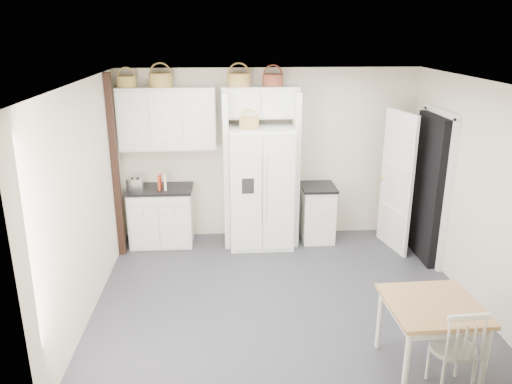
{
  "coord_description": "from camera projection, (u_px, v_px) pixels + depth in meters",
  "views": [
    {
      "loc": [
        -0.67,
        -5.43,
        3.15
      ],
      "look_at": [
        -0.3,
        0.4,
        1.22
      ],
      "focal_mm": 35.0,
      "sensor_mm": 36.0,
      "label": 1
    }
  ],
  "objects": [
    {
      "name": "floor",
      "position": [
        282.0,
        295.0,
        6.17
      ],
      "size": [
        4.5,
        4.5,
        0.0
      ],
      "primitive_type": "plane",
      "color": "#32323D",
      "rests_on": "ground"
    },
    {
      "name": "ceiling",
      "position": [
        286.0,
        81.0,
        5.36
      ],
      "size": [
        4.5,
        4.5,
        0.0
      ],
      "primitive_type": "plane",
      "color": "white",
      "rests_on": "wall_back"
    },
    {
      "name": "wall_back",
      "position": [
        269.0,
        154.0,
        7.66
      ],
      "size": [
        4.5,
        0.0,
        4.5
      ],
      "primitive_type": "plane",
      "rotation": [
        1.57,
        0.0,
        0.0
      ],
      "color": "beige",
      "rests_on": "floor"
    },
    {
      "name": "wall_left",
      "position": [
        86.0,
        200.0,
        5.63
      ],
      "size": [
        0.0,
        4.0,
        4.0
      ],
      "primitive_type": "plane",
      "rotation": [
        1.57,
        0.0,
        1.57
      ],
      "color": "beige",
      "rests_on": "floor"
    },
    {
      "name": "wall_right",
      "position": [
        473.0,
        192.0,
        5.9
      ],
      "size": [
        0.0,
        4.0,
        4.0
      ],
      "primitive_type": "plane",
      "rotation": [
        1.57,
        0.0,
        -1.57
      ],
      "color": "beige",
      "rests_on": "floor"
    },
    {
      "name": "refrigerator",
      "position": [
        261.0,
        187.0,
        7.41
      ],
      "size": [
        0.93,
        0.75,
        1.8
      ],
      "primitive_type": "cube",
      "color": "white",
      "rests_on": "floor"
    },
    {
      "name": "base_cab_left",
      "position": [
        162.0,
        217.0,
        7.55
      ],
      "size": [
        0.92,
        0.58,
        0.85
      ],
      "primitive_type": "cube",
      "color": "beige",
      "rests_on": "floor"
    },
    {
      "name": "base_cab_right",
      "position": [
        317.0,
        214.0,
        7.69
      ],
      "size": [
        0.47,
        0.57,
        0.83
      ],
      "primitive_type": "cube",
      "color": "beige",
      "rests_on": "floor"
    },
    {
      "name": "dining_table",
      "position": [
        429.0,
        336.0,
        4.76
      ],
      "size": [
        0.87,
        0.87,
        0.7
      ],
      "primitive_type": "cube",
      "rotation": [
        0.0,
        0.0,
        0.03
      ],
      "color": "olive",
      "rests_on": "floor"
    },
    {
      "name": "windsor_chair",
      "position": [
        453.0,
        349.0,
        4.46
      ],
      "size": [
        0.43,
        0.39,
        0.83
      ],
      "primitive_type": "cube",
      "rotation": [
        0.0,
        0.0,
        0.05
      ],
      "color": "beige",
      "rests_on": "floor"
    },
    {
      "name": "counter_left",
      "position": [
        160.0,
        189.0,
        7.41
      ],
      "size": [
        0.96,
        0.62,
        0.04
      ],
      "primitive_type": "cube",
      "color": "black",
      "rests_on": "base_cab_left"
    },
    {
      "name": "counter_right",
      "position": [
        318.0,
        187.0,
        7.56
      ],
      "size": [
        0.51,
        0.61,
        0.04
      ],
      "primitive_type": "cube",
      "color": "black",
      "rests_on": "base_cab_right"
    },
    {
      "name": "toaster",
      "position": [
        135.0,
        184.0,
        7.31
      ],
      "size": [
        0.25,
        0.16,
        0.16
      ],
      "primitive_type": "cube",
      "rotation": [
        0.0,
        0.0,
        -0.08
      ],
      "color": "silver",
      "rests_on": "counter_left"
    },
    {
      "name": "cookbook_red",
      "position": [
        160.0,
        182.0,
        7.3
      ],
      "size": [
        0.04,
        0.14,
        0.21
      ],
      "primitive_type": "cube",
      "rotation": [
        0.0,
        0.0,
        -0.05
      ],
      "color": "#B83415",
      "rests_on": "counter_left"
    },
    {
      "name": "cookbook_cream",
      "position": [
        165.0,
        182.0,
        7.3
      ],
      "size": [
        0.04,
        0.15,
        0.22
      ],
      "primitive_type": "cube",
      "rotation": [
        0.0,
        0.0,
        0.08
      ],
      "color": "beige",
      "rests_on": "counter_left"
    },
    {
      "name": "basket_upper_a",
      "position": [
        127.0,
        82.0,
        7.02
      ],
      "size": [
        0.27,
        0.27,
        0.15
      ],
      "primitive_type": "cylinder",
      "color": "olive",
      "rests_on": "upper_cabinet"
    },
    {
      "name": "basket_upper_b",
      "position": [
        161.0,
        80.0,
        7.05
      ],
      "size": [
        0.33,
        0.33,
        0.19
      ],
      "primitive_type": "cylinder",
      "color": "olive",
      "rests_on": "upper_cabinet"
    },
    {
      "name": "basket_bridge_a",
      "position": [
        239.0,
        80.0,
        7.11
      ],
      "size": [
        0.33,
        0.33,
        0.19
      ],
      "primitive_type": "cylinder",
      "color": "olive",
      "rests_on": "bridge_cabinet"
    },
    {
      "name": "basket_bridge_b",
      "position": [
        273.0,
        80.0,
        7.14
      ],
      "size": [
        0.3,
        0.3,
        0.17
      ],
      "primitive_type": "cylinder",
      "color": "maroon",
      "rests_on": "bridge_cabinet"
    },
    {
      "name": "basket_fridge_a",
      "position": [
        249.0,
        123.0,
        7.0
      ],
      "size": [
        0.28,
        0.28,
        0.15
      ],
      "primitive_type": "cylinder",
      "color": "olive",
      "rests_on": "refrigerator"
    },
    {
      "name": "upper_cabinet",
      "position": [
        167.0,
        118.0,
        7.22
      ],
      "size": [
        1.4,
        0.34,
        0.9
      ],
      "primitive_type": "cube",
      "color": "beige",
      "rests_on": "wall_back"
    },
    {
      "name": "bridge_cabinet",
      "position": [
        260.0,
        102.0,
        7.23
      ],
      "size": [
        1.12,
        0.34,
        0.45
      ],
      "primitive_type": "cube",
      "color": "beige",
      "rests_on": "wall_back"
    },
    {
      "name": "fridge_panel_left",
      "position": [
        226.0,
        170.0,
        7.38
      ],
      "size": [
        0.08,
        0.6,
        2.3
      ],
      "primitive_type": "cube",
      "color": "beige",
      "rests_on": "floor"
    },
    {
      "name": "fridge_panel_right",
      "position": [
        295.0,
        169.0,
        7.44
      ],
      "size": [
        0.08,
        0.6,
        2.3
      ],
      "primitive_type": "cube",
      "color": "beige",
      "rests_on": "floor"
    },
    {
      "name": "trim_post",
      "position": [
        115.0,
        168.0,
        6.91
      ],
      "size": [
        0.09,
        0.09,
        2.6
      ],
      "primitive_type": "cube",
      "color": "black",
      "rests_on": "floor"
    },
    {
      "name": "doorway_void",
      "position": [
        430.0,
        188.0,
        6.93
      ],
      "size": [
        0.18,
        0.85,
        2.05
      ],
      "primitive_type": "cube",
      "color": "black",
      "rests_on": "floor"
    },
    {
      "name": "door_slab",
      "position": [
        397.0,
        182.0,
        7.22
      ],
      "size": [
        0.21,
        0.79,
        2.05
      ],
      "primitive_type": "cube",
      "rotation": [
        0.0,
        0.0,
        -1.36
      ],
      "color": "white",
      "rests_on": "floor"
    }
  ]
}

